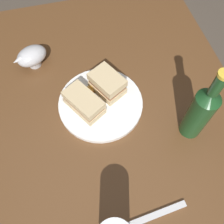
{
  "coord_description": "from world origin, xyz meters",
  "views": [
    {
      "loc": [
        0.29,
        -0.11,
        1.38
      ],
      "look_at": [
        -0.05,
        -0.02,
        0.74
      ],
      "focal_mm": 39.51,
      "sensor_mm": 36.0,
      "label": 1
    }
  ],
  "objects_px": {
    "plate": "(101,103)",
    "sandwich_half_right": "(84,103)",
    "fork": "(154,216)",
    "cider_bottle": "(200,112)",
    "gravy_boat": "(31,56)",
    "sandwich_half_left": "(107,84)"
  },
  "relations": [
    {
      "from": "plate",
      "to": "sandwich_half_left",
      "type": "relative_size",
      "value": 2.08
    },
    {
      "from": "plate",
      "to": "gravy_boat",
      "type": "xyz_separation_m",
      "value": [
        -0.22,
        -0.19,
        0.04
      ]
    },
    {
      "from": "plate",
      "to": "gravy_boat",
      "type": "bearing_deg",
      "value": -139.15
    },
    {
      "from": "plate",
      "to": "fork",
      "type": "height_order",
      "value": "plate"
    },
    {
      "from": "cider_bottle",
      "to": "sandwich_half_left",
      "type": "bearing_deg",
      "value": -132.41
    },
    {
      "from": "sandwich_half_right",
      "to": "fork",
      "type": "height_order",
      "value": "sandwich_half_right"
    },
    {
      "from": "sandwich_half_left",
      "to": "fork",
      "type": "bearing_deg",
      "value": 3.36
    },
    {
      "from": "fork",
      "to": "gravy_boat",
      "type": "bearing_deg",
      "value": 107.84
    },
    {
      "from": "plate",
      "to": "sandwich_half_right",
      "type": "relative_size",
      "value": 1.9
    },
    {
      "from": "sandwich_half_left",
      "to": "fork",
      "type": "relative_size",
      "value": 0.7
    },
    {
      "from": "sandwich_half_left",
      "to": "cider_bottle",
      "type": "xyz_separation_m",
      "value": [
        0.19,
        0.21,
        0.06
      ]
    },
    {
      "from": "plate",
      "to": "sandwich_half_right",
      "type": "xyz_separation_m",
      "value": [
        0.01,
        -0.05,
        0.04
      ]
    },
    {
      "from": "sandwich_half_left",
      "to": "cider_bottle",
      "type": "bearing_deg",
      "value": 47.59
    },
    {
      "from": "plate",
      "to": "sandwich_half_left",
      "type": "distance_m",
      "value": 0.07
    },
    {
      "from": "plate",
      "to": "fork",
      "type": "relative_size",
      "value": 1.47
    },
    {
      "from": "sandwich_half_right",
      "to": "cider_bottle",
      "type": "height_order",
      "value": "cider_bottle"
    },
    {
      "from": "sandwich_half_right",
      "to": "gravy_boat",
      "type": "distance_m",
      "value": 0.26
    },
    {
      "from": "plate",
      "to": "fork",
      "type": "xyz_separation_m",
      "value": [
        0.35,
        0.06,
        -0.0
      ]
    },
    {
      "from": "plate",
      "to": "sandwich_half_right",
      "type": "bearing_deg",
      "value": -84.08
    },
    {
      "from": "sandwich_half_right",
      "to": "gravy_boat",
      "type": "bearing_deg",
      "value": -148.57
    },
    {
      "from": "gravy_boat",
      "to": "sandwich_half_right",
      "type": "bearing_deg",
      "value": 31.43
    },
    {
      "from": "plate",
      "to": "cider_bottle",
      "type": "bearing_deg",
      "value": 58.12
    }
  ]
}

